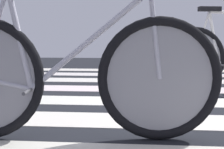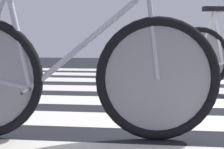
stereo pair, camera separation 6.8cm
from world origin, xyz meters
The scene contains 3 objects.
ground centered at (0.00, 0.00, 0.01)m, with size 18.00×14.00×0.02m.
crosswalk_markings centered at (-0.03, 0.17, 0.02)m, with size 5.48×6.53×0.00m.
bicycle_1_of_2 centered at (-0.78, -1.04, 0.41)m, with size 1.73×0.52×0.93m.
Camera 2 is at (-0.30, -2.92, 0.61)m, focal length 53.63 mm.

